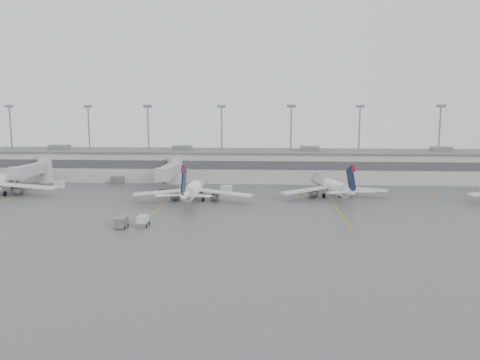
{
  "coord_description": "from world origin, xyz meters",
  "views": [
    {
      "loc": [
        4.17,
        -70.06,
        19.09
      ],
      "look_at": [
        -1.82,
        24.0,
        5.0
      ],
      "focal_mm": 35.0,
      "sensor_mm": 36.0,
      "label": 1
    }
  ],
  "objects": [
    {
      "name": "stand_markings",
      "position": [
        -0.0,
        24.0,
        0.01
      ],
      "size": [
        105.25,
        40.0,
        0.01
      ],
      "color": "#C4A10B",
      "rests_on": "ground"
    },
    {
      "name": "gse_uld_c",
      "position": [
        19.62,
        41.6,
        0.98
      ],
      "size": [
        2.91,
        2.08,
        1.95
      ],
      "primitive_type": "cube",
      "rotation": [
        0.0,
        0.0,
        -0.09
      ],
      "color": "silver",
      "rests_on": "ground"
    },
    {
      "name": "jet_mid_right",
      "position": [
        17.89,
        32.9,
        2.71
      ],
      "size": [
        23.52,
        26.65,
        8.73
      ],
      "rotation": [
        0.0,
        0.0,
        0.22
      ],
      "color": "white",
      "rests_on": "ground"
    },
    {
      "name": "gse_uld_b",
      "position": [
        -5.78,
        36.26,
        0.9
      ],
      "size": [
        2.59,
        1.75,
        1.81
      ],
      "primitive_type": "cube",
      "rotation": [
        0.0,
        0.0,
        -0.02
      ],
      "color": "silver",
      "rests_on": "ground"
    },
    {
      "name": "baggage_tug",
      "position": [
        -16.78,
        4.37,
        0.7
      ],
      "size": [
        1.83,
        2.8,
        1.8
      ],
      "rotation": [
        0.0,
        0.0,
        0.01
      ],
      "color": "silver",
      "rests_on": "ground"
    },
    {
      "name": "cone_b",
      "position": [
        -15.52,
        29.16,
        0.3
      ],
      "size": [
        0.38,
        0.38,
        0.6
      ],
      "primitive_type": "cone",
      "color": "#DA5904",
      "rests_on": "ground"
    },
    {
      "name": "baggage_cart",
      "position": [
        -19.98,
        3.17,
        0.94
      ],
      "size": [
        1.64,
        2.82,
        1.81
      ],
      "rotation": [
        0.0,
        0.0,
        0.01
      ],
      "color": "slate",
      "rests_on": "ground"
    },
    {
      "name": "gse_loader",
      "position": [
        -35.56,
        48.71,
        1.01
      ],
      "size": [
        2.96,
        3.71,
        2.02
      ],
      "primitive_type": "cube",
      "rotation": [
        0.0,
        0.0,
        -0.33
      ],
      "color": "slate",
      "rests_on": "ground"
    },
    {
      "name": "gse_uld_a",
      "position": [
        -48.07,
        41.53,
        0.8
      ],
      "size": [
        2.38,
        1.69,
        1.61
      ],
      "primitive_type": "cube",
      "rotation": [
        0.0,
        0.0,
        -0.08
      ],
      "color": "silver",
      "rests_on": "ground"
    },
    {
      "name": "cone_d",
      "position": [
        41.87,
        36.86,
        0.36
      ],
      "size": [
        0.45,
        0.45,
        0.72
      ],
      "primitive_type": "cone",
      "color": "#DA5904",
      "rests_on": "ground"
    },
    {
      "name": "light_masts",
      "position": [
        0.0,
        63.75,
        12.03
      ],
      "size": [
        142.4,
        8.0,
        20.6
      ],
      "color": "gray",
      "rests_on": "ground"
    },
    {
      "name": "jet_mid_left",
      "position": [
        -11.74,
        26.76,
        2.86
      ],
      "size": [
        25.37,
        28.4,
        9.2
      ],
      "rotation": [
        0.0,
        0.0,
        -0.0
      ],
      "color": "white",
      "rests_on": "ground"
    },
    {
      "name": "terminal",
      "position": [
        -0.01,
        57.98,
        4.17
      ],
      "size": [
        152.0,
        17.0,
        9.45
      ],
      "color": "#ACACA7",
      "rests_on": "ground"
    },
    {
      "name": "jet_bridge_left",
      "position": [
        -55.5,
        45.72,
        3.87
      ],
      "size": [
        4.0,
        17.2,
        7.0
      ],
      "color": "#A5A8AB",
      "rests_on": "ground"
    },
    {
      "name": "ground",
      "position": [
        0.0,
        0.0,
        0.0
      ],
      "size": [
        260.0,
        260.0,
        0.0
      ],
      "primitive_type": "plane",
      "color": "#504F52",
      "rests_on": "ground"
    },
    {
      "name": "cone_c",
      "position": [
        11.25,
        35.22,
        0.36
      ],
      "size": [
        0.45,
        0.45,
        0.71
      ],
      "primitive_type": "cone",
      "color": "#DA5904",
      "rests_on": "ground"
    },
    {
      "name": "jet_bridge_right",
      "position": [
        -20.5,
        45.72,
        3.87
      ],
      "size": [
        4.0,
        17.2,
        7.0
      ],
      "color": "#A5A8AB",
      "rests_on": "ground"
    },
    {
      "name": "cone_a",
      "position": [
        -56.9,
        39.47,
        0.32
      ],
      "size": [
        0.41,
        0.41,
        0.65
      ],
      "primitive_type": "cone",
      "color": "#DA5904",
      "rests_on": "ground"
    }
  ]
}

